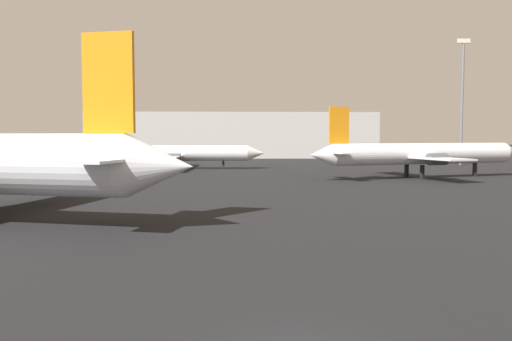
{
  "coord_description": "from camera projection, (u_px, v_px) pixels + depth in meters",
  "views": [
    {
      "loc": [
        -1.78,
        -12.61,
        5.79
      ],
      "look_at": [
        0.82,
        40.98,
        2.08
      ],
      "focal_mm": 35.79,
      "sensor_mm": 36.0,
      "label": 1
    }
  ],
  "objects": [
    {
      "name": "terminal_building",
      "position": [
        233.0,
        135.0,
        137.31
      ],
      "size": [
        73.3,
        22.86,
        11.58
      ],
      "primitive_type": "cube",
      "color": "#B7B7B2",
      "rests_on": "ground_plane"
    },
    {
      "name": "airplane_distant",
      "position": [
        421.0,
        154.0,
        68.92
      ],
      "size": [
        33.01,
        19.43,
        9.42
      ],
      "rotation": [
        0.0,
        0.0,
        0.27
      ],
      "color": "white",
      "rests_on": "ground_plane"
    },
    {
      "name": "airplane_far_right",
      "position": [
        179.0,
        153.0,
        87.83
      ],
      "size": [
        29.17,
        22.57,
        9.27
      ],
      "rotation": [
        0.0,
        0.0,
        -0.03
      ],
      "color": "white",
      "rests_on": "ground_plane"
    },
    {
      "name": "light_mast_right",
      "position": [
        462.0,
        96.0,
        98.93
      ],
      "size": [
        2.4,
        0.5,
        24.36
      ],
      "color": "slate",
      "rests_on": "ground_plane"
    }
  ]
}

